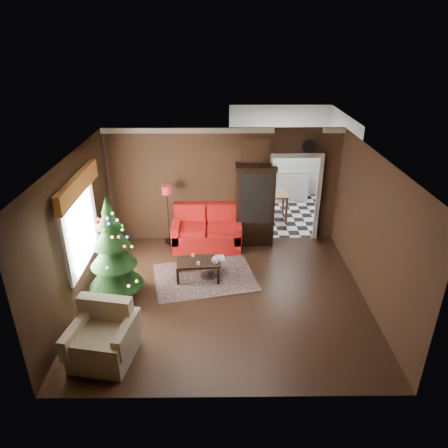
{
  "coord_description": "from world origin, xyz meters",
  "views": [
    {
      "loc": [
        -0.08,
        -6.79,
        4.8
      ],
      "look_at": [
        0.0,
        0.9,
        1.15
      ],
      "focal_mm": 33.04,
      "sensor_mm": 36.0,
      "label": 1
    }
  ],
  "objects_px": {
    "floor_lamp": "(168,214)",
    "christmas_tree": "(112,249)",
    "loveseat": "(207,228)",
    "teapot": "(216,260)",
    "armchair": "(102,336)",
    "curio_cabinet": "(255,207)",
    "wall_clock": "(309,146)",
    "kitchen_table": "(274,206)",
    "coffee_table": "(199,269)"
  },
  "relations": [
    {
      "from": "curio_cabinet",
      "to": "teapot",
      "type": "height_order",
      "value": "curio_cabinet"
    },
    {
      "from": "christmas_tree",
      "to": "teapot",
      "type": "relative_size",
      "value": 10.2
    },
    {
      "from": "teapot",
      "to": "curio_cabinet",
      "type": "bearing_deg",
      "value": 62.0
    },
    {
      "from": "loveseat",
      "to": "curio_cabinet",
      "type": "relative_size",
      "value": 0.89
    },
    {
      "from": "christmas_tree",
      "to": "coffee_table",
      "type": "relative_size",
      "value": 2.21
    },
    {
      "from": "floor_lamp",
      "to": "coffee_table",
      "type": "relative_size",
      "value": 1.58
    },
    {
      "from": "christmas_tree",
      "to": "armchair",
      "type": "xyz_separation_m",
      "value": [
        0.18,
        -1.73,
        -0.59
      ]
    },
    {
      "from": "floor_lamp",
      "to": "christmas_tree",
      "type": "relative_size",
      "value": 0.71
    },
    {
      "from": "loveseat",
      "to": "floor_lamp",
      "type": "relative_size",
      "value": 1.19
    },
    {
      "from": "kitchen_table",
      "to": "christmas_tree",
      "type": "bearing_deg",
      "value": -133.7
    },
    {
      "from": "curio_cabinet",
      "to": "coffee_table",
      "type": "bearing_deg",
      "value": -128.43
    },
    {
      "from": "curio_cabinet",
      "to": "christmas_tree",
      "type": "xyz_separation_m",
      "value": [
        -2.86,
        -2.25,
        0.1
      ]
    },
    {
      "from": "curio_cabinet",
      "to": "armchair",
      "type": "height_order",
      "value": "curio_cabinet"
    },
    {
      "from": "curio_cabinet",
      "to": "armchair",
      "type": "distance_m",
      "value": 4.82
    },
    {
      "from": "curio_cabinet",
      "to": "teapot",
      "type": "bearing_deg",
      "value": -118.0
    },
    {
      "from": "coffee_table",
      "to": "kitchen_table",
      "type": "relative_size",
      "value": 1.2
    },
    {
      "from": "armchair",
      "to": "coffee_table",
      "type": "height_order",
      "value": "armchair"
    },
    {
      "from": "wall_clock",
      "to": "kitchen_table",
      "type": "xyz_separation_m",
      "value": [
        -0.55,
        1.25,
        -2.0
      ]
    },
    {
      "from": "loveseat",
      "to": "floor_lamp",
      "type": "height_order",
      "value": "floor_lamp"
    },
    {
      "from": "loveseat",
      "to": "armchair",
      "type": "distance_m",
      "value": 4.05
    },
    {
      "from": "christmas_tree",
      "to": "teapot",
      "type": "bearing_deg",
      "value": 14.5
    },
    {
      "from": "floor_lamp",
      "to": "armchair",
      "type": "height_order",
      "value": "floor_lamp"
    },
    {
      "from": "floor_lamp",
      "to": "christmas_tree",
      "type": "distance_m",
      "value": 2.25
    },
    {
      "from": "loveseat",
      "to": "armchair",
      "type": "height_order",
      "value": "loveseat"
    },
    {
      "from": "teapot",
      "to": "kitchen_table",
      "type": "bearing_deg",
      "value": 63.57
    },
    {
      "from": "wall_clock",
      "to": "floor_lamp",
      "type": "bearing_deg",
      "value": -174.15
    },
    {
      "from": "curio_cabinet",
      "to": "christmas_tree",
      "type": "distance_m",
      "value": 3.64
    },
    {
      "from": "floor_lamp",
      "to": "christmas_tree",
      "type": "height_order",
      "value": "christmas_tree"
    },
    {
      "from": "teapot",
      "to": "wall_clock",
      "type": "distance_m",
      "value": 3.42
    },
    {
      "from": "loveseat",
      "to": "wall_clock",
      "type": "relative_size",
      "value": 5.31
    },
    {
      "from": "curio_cabinet",
      "to": "kitchen_table",
      "type": "xyz_separation_m",
      "value": [
        0.65,
        1.43,
        -0.57
      ]
    },
    {
      "from": "floor_lamp",
      "to": "coffee_table",
      "type": "height_order",
      "value": "floor_lamp"
    },
    {
      "from": "christmas_tree",
      "to": "kitchen_table",
      "type": "relative_size",
      "value": 2.66
    },
    {
      "from": "floor_lamp",
      "to": "kitchen_table",
      "type": "distance_m",
      "value": 3.17
    },
    {
      "from": "floor_lamp",
      "to": "armchair",
      "type": "distance_m",
      "value": 3.88
    },
    {
      "from": "armchair",
      "to": "coffee_table",
      "type": "bearing_deg",
      "value": 69.8
    },
    {
      "from": "christmas_tree",
      "to": "teapot",
      "type": "height_order",
      "value": "christmas_tree"
    },
    {
      "from": "loveseat",
      "to": "teapot",
      "type": "relative_size",
      "value": 8.69
    },
    {
      "from": "loveseat",
      "to": "christmas_tree",
      "type": "bearing_deg",
      "value": -130.22
    },
    {
      "from": "armchair",
      "to": "teapot",
      "type": "xyz_separation_m",
      "value": [
        1.75,
        2.23,
        0.05
      ]
    },
    {
      "from": "curio_cabinet",
      "to": "coffee_table",
      "type": "xyz_separation_m",
      "value": [
        -1.29,
        -1.62,
        -0.74
      ]
    },
    {
      "from": "floor_lamp",
      "to": "wall_clock",
      "type": "relative_size",
      "value": 4.45
    },
    {
      "from": "curio_cabinet",
      "to": "kitchen_table",
      "type": "height_order",
      "value": "curio_cabinet"
    },
    {
      "from": "coffee_table",
      "to": "wall_clock",
      "type": "height_order",
      "value": "wall_clock"
    },
    {
      "from": "coffee_table",
      "to": "loveseat",
      "type": "bearing_deg",
      "value": 84.36
    },
    {
      "from": "loveseat",
      "to": "curio_cabinet",
      "type": "distance_m",
      "value": 1.25
    },
    {
      "from": "armchair",
      "to": "teapot",
      "type": "bearing_deg",
      "value": 62.26
    },
    {
      "from": "coffee_table",
      "to": "teapot",
      "type": "relative_size",
      "value": 4.61
    },
    {
      "from": "loveseat",
      "to": "floor_lamp",
      "type": "distance_m",
      "value": 0.97
    },
    {
      "from": "coffee_table",
      "to": "christmas_tree",
      "type": "bearing_deg",
      "value": -158.46
    }
  ]
}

